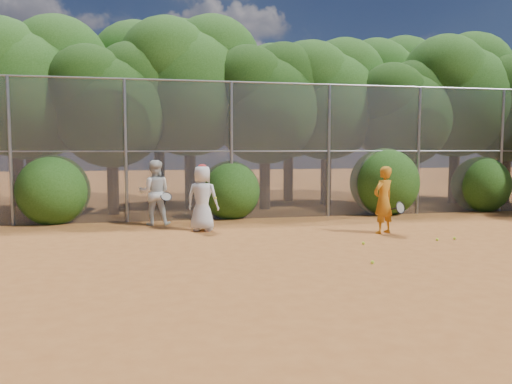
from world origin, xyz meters
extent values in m
plane|color=#955121|center=(0.00, 0.00, 0.00)|extent=(80.00, 80.00, 0.00)
cylinder|color=gray|center=(-7.00, 6.00, 2.00)|extent=(0.09, 0.09, 4.00)
cylinder|color=gray|center=(-4.00, 6.00, 2.00)|extent=(0.09, 0.09, 4.00)
cylinder|color=gray|center=(-1.00, 6.00, 2.00)|extent=(0.09, 0.09, 4.00)
cylinder|color=gray|center=(2.00, 6.00, 2.00)|extent=(0.09, 0.09, 4.00)
cylinder|color=gray|center=(5.00, 6.00, 2.00)|extent=(0.09, 0.09, 4.00)
cylinder|color=gray|center=(8.00, 6.00, 2.00)|extent=(0.09, 0.09, 4.00)
cylinder|color=gray|center=(0.00, 6.00, 4.00)|extent=(20.00, 0.05, 0.05)
cylinder|color=gray|center=(0.00, 6.00, 2.00)|extent=(20.00, 0.04, 0.04)
cube|color=slate|center=(0.00, 6.00, 2.00)|extent=(20.00, 0.02, 4.00)
cylinder|color=black|center=(-7.00, 8.50, 1.26)|extent=(0.38, 0.38, 2.52)
sphere|color=#1E4711|center=(-7.00, 8.50, 3.73)|extent=(4.03, 4.03, 4.03)
sphere|color=#1E4711|center=(-6.19, 8.90, 4.74)|extent=(3.23, 3.23, 3.23)
sphere|color=#1E4711|center=(-7.71, 8.20, 4.54)|extent=(3.02, 3.02, 3.02)
cylinder|color=black|center=(-4.50, 7.80, 1.08)|extent=(0.36, 0.36, 2.17)
sphere|color=black|center=(-4.50, 7.80, 3.21)|extent=(3.47, 3.47, 3.47)
sphere|color=black|center=(-3.81, 8.15, 4.08)|extent=(2.78, 2.78, 2.78)
sphere|color=black|center=(-5.11, 7.54, 3.91)|extent=(2.60, 2.60, 2.60)
cylinder|color=black|center=(-2.00, 8.80, 1.33)|extent=(0.39, 0.39, 2.66)
sphere|color=#1E4711|center=(-2.00, 8.80, 3.94)|extent=(4.26, 4.26, 4.26)
sphere|color=#1E4711|center=(-1.15, 9.23, 5.00)|extent=(3.40, 3.40, 3.40)
sphere|color=#1E4711|center=(-2.74, 8.48, 4.79)|extent=(3.19, 3.19, 3.19)
cylinder|color=black|center=(0.50, 8.20, 1.14)|extent=(0.37, 0.37, 2.27)
sphere|color=black|center=(0.50, 8.20, 3.37)|extent=(3.64, 3.64, 3.64)
sphere|color=black|center=(1.23, 8.56, 4.28)|extent=(2.91, 2.91, 2.91)
sphere|color=black|center=(-0.14, 7.93, 4.10)|extent=(2.73, 2.73, 2.73)
cylinder|color=black|center=(3.00, 9.00, 1.22)|extent=(0.38, 0.38, 2.45)
sphere|color=#1E4711|center=(3.00, 9.00, 3.63)|extent=(3.92, 3.92, 3.92)
sphere|color=#1E4711|center=(3.78, 9.39, 4.61)|extent=(3.14, 3.14, 3.14)
sphere|color=#1E4711|center=(2.31, 8.71, 4.41)|extent=(2.94, 2.94, 2.94)
cylinder|color=black|center=(5.50, 8.00, 1.05)|extent=(0.36, 0.36, 2.10)
sphere|color=black|center=(5.50, 8.00, 3.11)|extent=(3.36, 3.36, 3.36)
sphere|color=black|center=(6.17, 8.34, 3.95)|extent=(2.69, 2.69, 2.69)
sphere|color=black|center=(4.91, 7.75, 3.78)|extent=(2.52, 2.52, 2.52)
cylinder|color=black|center=(8.00, 8.60, 1.29)|extent=(0.39, 0.39, 2.59)
sphere|color=#1E4711|center=(8.00, 8.60, 3.83)|extent=(4.14, 4.14, 4.14)
sphere|color=#1E4711|center=(8.83, 9.01, 4.87)|extent=(3.32, 3.32, 3.32)
sphere|color=#1E4711|center=(7.27, 8.29, 4.66)|extent=(3.11, 3.11, 3.11)
cylinder|color=black|center=(10.00, 8.30, 1.15)|extent=(0.37, 0.37, 2.31)
sphere|color=black|center=(10.00, 8.30, 3.42)|extent=(3.70, 3.70, 3.70)
sphere|color=black|center=(9.35, 8.02, 4.16)|extent=(2.77, 2.77, 2.77)
cylinder|color=black|center=(-8.00, 10.80, 1.31)|extent=(0.39, 0.39, 2.62)
sphere|color=#1E4711|center=(-8.00, 10.80, 3.88)|extent=(4.20, 4.20, 4.20)
sphere|color=#1E4711|center=(-7.16, 11.22, 4.94)|extent=(3.36, 3.36, 3.36)
cylinder|color=black|center=(-3.00, 11.00, 1.40)|extent=(0.40, 0.40, 2.80)
sphere|color=#1E4711|center=(-3.00, 11.00, 4.14)|extent=(4.48, 4.48, 4.48)
sphere|color=#1E4711|center=(-2.10, 11.45, 5.26)|extent=(3.58, 3.58, 3.58)
sphere|color=#1E4711|center=(-3.78, 10.66, 5.04)|extent=(3.36, 3.36, 3.36)
cylinder|color=black|center=(2.00, 10.60, 1.26)|extent=(0.38, 0.38, 2.52)
sphere|color=#1E4711|center=(2.00, 10.60, 3.73)|extent=(4.03, 4.03, 4.03)
sphere|color=#1E4711|center=(2.81, 11.00, 4.74)|extent=(3.23, 3.23, 3.23)
sphere|color=#1E4711|center=(1.29, 10.30, 4.54)|extent=(3.02, 3.02, 3.02)
cylinder|color=black|center=(6.50, 11.20, 1.36)|extent=(0.40, 0.40, 2.73)
sphere|color=#1E4711|center=(6.50, 11.20, 4.04)|extent=(4.37, 4.37, 4.37)
sphere|color=#1E4711|center=(7.37, 11.64, 5.13)|extent=(3.49, 3.49, 3.49)
sphere|color=#1E4711|center=(5.74, 10.87, 4.91)|extent=(3.28, 3.28, 3.28)
sphere|color=#1E4711|center=(-6.00, 6.30, 1.00)|extent=(2.00, 2.00, 2.00)
sphere|color=#1E4711|center=(-1.00, 6.30, 0.90)|extent=(1.80, 1.80, 1.80)
sphere|color=#1E4711|center=(4.00, 6.30, 1.10)|extent=(2.20, 2.20, 2.20)
sphere|color=#1E4711|center=(7.50, 6.30, 0.95)|extent=(1.90, 1.90, 1.90)
imported|color=#C37317|center=(2.24, 2.76, 0.82)|extent=(0.71, 0.60, 1.65)
torus|color=black|center=(2.59, 2.56, 0.65)|extent=(0.32, 0.19, 0.30)
cylinder|color=black|center=(2.51, 2.76, 0.60)|extent=(0.13, 0.27, 0.09)
imported|color=silver|center=(-2.06, 4.05, 0.83)|extent=(0.96, 0.82, 1.66)
ellipsoid|color=#B41D19|center=(-2.06, 4.05, 1.62)|extent=(0.22, 0.22, 0.13)
sphere|color=#CCED2B|center=(-1.76, 3.85, 0.85)|extent=(0.07, 0.07, 0.07)
imported|color=silver|center=(-3.23, 5.29, 0.88)|extent=(0.91, 0.74, 1.77)
torus|color=black|center=(-2.93, 4.99, 0.80)|extent=(0.33, 0.26, 0.24)
cylinder|color=black|center=(-2.95, 5.15, 0.65)|extent=(0.06, 0.23, 0.21)
sphere|color=#CCED2B|center=(1.17, 1.50, 0.03)|extent=(0.07, 0.07, 0.07)
sphere|color=#CCED2B|center=(3.45, 1.61, 0.03)|extent=(0.07, 0.07, 0.07)
sphere|color=#CCED2B|center=(2.98, 1.56, 0.03)|extent=(0.07, 0.07, 0.07)
sphere|color=#CCED2B|center=(0.57, -0.24, 0.03)|extent=(0.07, 0.07, 0.07)
sphere|color=#CCED2B|center=(3.15, 4.83, 0.03)|extent=(0.07, 0.07, 0.07)
camera|label=1|loc=(-3.29, -8.45, 2.08)|focal=35.00mm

